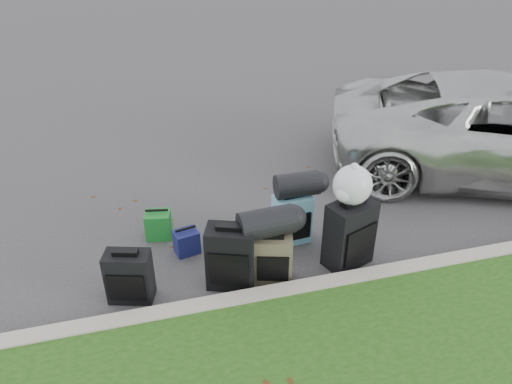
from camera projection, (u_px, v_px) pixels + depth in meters
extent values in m
plane|color=#383535|center=(269.00, 240.00, 5.82)|extent=(120.00, 120.00, 0.00)
cube|color=#9E937F|center=(297.00, 292.00, 4.95)|extent=(120.00, 0.18, 0.15)
imported|color=#B7B7B2|center=(511.00, 129.00, 6.88)|extent=(5.40, 3.99, 1.36)
cube|color=black|center=(129.00, 277.00, 4.85)|extent=(0.48, 0.35, 0.54)
cube|color=black|center=(231.00, 257.00, 5.00)|extent=(0.55, 0.43, 0.69)
cube|color=#443E2B|center=(273.00, 258.00, 5.10)|extent=(0.44, 0.34, 0.53)
cube|color=teal|center=(292.00, 219.00, 5.66)|extent=(0.43, 0.28, 0.59)
cube|color=black|center=(350.00, 234.00, 5.27)|extent=(0.58, 0.46, 0.76)
cube|color=#1A7826|center=(158.00, 225.00, 5.79)|extent=(0.33, 0.28, 0.32)
cube|color=navy|center=(187.00, 242.00, 5.55)|extent=(0.30, 0.25, 0.28)
cylinder|color=black|center=(267.00, 223.00, 4.91)|extent=(0.57, 0.33, 0.30)
cylinder|color=black|center=(297.00, 185.00, 5.47)|extent=(0.49, 0.28, 0.27)
sphere|color=silver|center=(352.00, 185.00, 5.00)|extent=(0.40, 0.40, 0.40)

